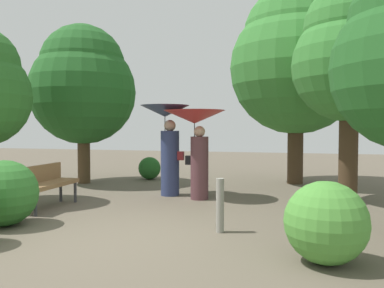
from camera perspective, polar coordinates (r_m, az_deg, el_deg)
name	(u,v)px	position (r m, az deg, el deg)	size (l,w,h in m)	color
ground_plane	(117,238)	(5.71, -11.11, -13.48)	(40.00, 40.00, 0.00)	brown
person_left	(167,134)	(8.89, -3.69, 1.51)	(1.14, 1.14, 2.08)	navy
person_right	(196,132)	(8.39, 0.59, 1.86)	(1.35, 1.35, 1.95)	#563338
park_bench	(45,182)	(8.01, -20.97, -5.28)	(0.55, 1.52, 0.83)	#38383D
tree_near_left	(83,84)	(11.35, -15.87, 8.60)	(2.95, 2.95, 4.45)	#4C3823
tree_near_right	(350,54)	(8.70, 22.39, 12.28)	(2.34, 2.34, 4.55)	#42301E
tree_mid_right	(296,58)	(11.29, 15.23, 12.21)	(3.67, 3.67, 5.55)	#42301E
bush_path_right	(4,193)	(6.82, -26.11, -6.56)	(1.05, 1.05, 1.05)	#2D6B28
bush_behind_bench	(150,168)	(11.78, -6.32, -3.58)	(0.68, 0.68, 0.68)	#235B23
bush_far_side	(326,223)	(4.73, 19.27, -10.95)	(0.95, 0.95, 0.95)	#4C9338
path_marker_post	(220,205)	(5.80, 4.18, -9.08)	(0.12, 0.12, 0.81)	gray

